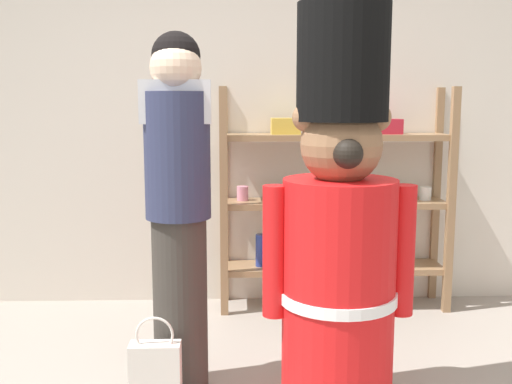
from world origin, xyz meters
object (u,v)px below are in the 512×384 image
Objects in this scene: teddy_bear_guard at (339,237)px; person_shopper at (178,202)px; shopping_bag at (156,375)px; merchandise_shelf at (334,198)px.

person_shopper is at bearing 162.20° from teddy_bear_guard.
person_shopper is 0.80m from shopping_bag.
teddy_bear_guard is (-0.21, -1.41, 0.05)m from merchandise_shelf.
teddy_bear_guard is at bearing -17.80° from person_shopper.
person_shopper is 3.84× the size of shopping_bag.
shopping_bag is at bearing -113.72° from person_shopper.
merchandise_shelf is 1.84m from shopping_bag.
merchandise_shelf is 0.85× the size of teddy_bear_guard.
merchandise_shelf is at bearing 51.24° from person_shopper.
merchandise_shelf is at bearing 53.31° from shopping_bag.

